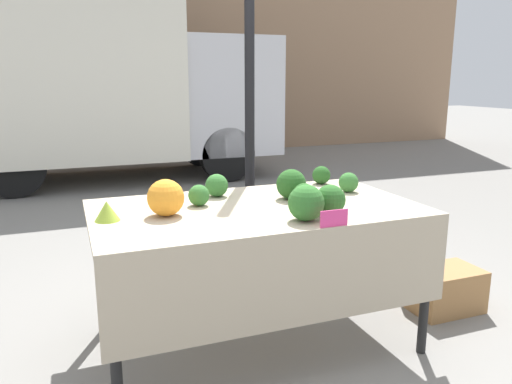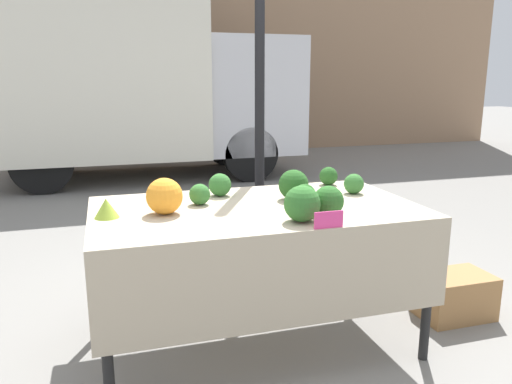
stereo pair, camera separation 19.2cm
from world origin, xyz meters
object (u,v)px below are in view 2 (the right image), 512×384
(parked_truck, at_px, (139,81))
(orange_cauliflower, at_px, (164,196))
(produce_crate, at_px, (454,295))
(price_sign, at_px, (329,220))

(parked_truck, relative_size, orange_cauliflower, 23.36)
(parked_truck, xyz_separation_m, produce_crate, (1.52, -5.26, -1.30))
(orange_cauliflower, xyz_separation_m, price_sign, (0.69, -0.47, -0.05))
(price_sign, bearing_deg, parked_truck, 94.34)
(produce_crate, bearing_deg, parked_truck, 106.12)
(parked_truck, height_order, price_sign, parked_truck)
(parked_truck, distance_m, orange_cauliflower, 5.25)
(orange_cauliflower, bearing_deg, produce_crate, -1.61)
(parked_truck, bearing_deg, orange_cauliflower, -92.88)
(orange_cauliflower, distance_m, produce_crate, 1.94)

